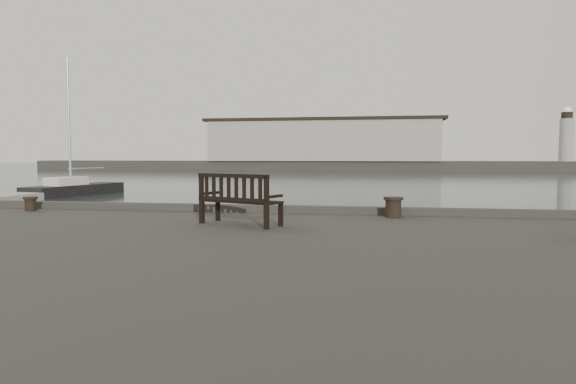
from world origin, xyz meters
name	(u,v)px	position (x,y,z in m)	size (l,w,h in m)	color
ground	(245,272)	(0.00, 0.00, 0.00)	(400.00, 400.00, 0.00)	black
breakwater	(339,150)	(-4.56, 92.00, 4.30)	(140.00, 9.50, 12.20)	#383530
bench	(240,209)	(0.54, -2.48, 1.88)	(1.84, 1.22, 1.00)	black
bollard_left	(31,204)	(-5.42, -0.83, 1.74)	(0.34, 0.34, 0.36)	black
bollard_right	(393,207)	(3.65, -0.68, 1.79)	(0.44, 0.44, 0.46)	black
yacht_d	(75,192)	(-19.35, 22.90, 0.23)	(3.80, 8.74, 10.81)	black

